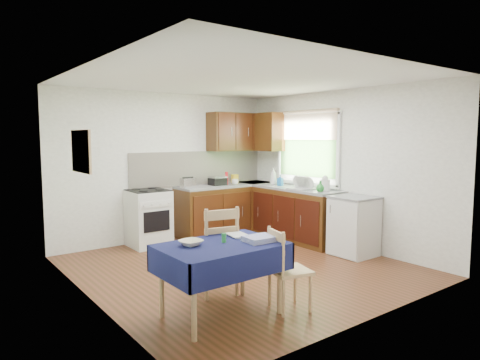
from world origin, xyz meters
TOP-DOWN VIEW (x-y plane):
  - floor at (0.00, 0.00)m, footprint 4.20×4.20m
  - ceiling at (0.00, 0.00)m, footprint 4.00×4.20m
  - wall_back at (0.00, 2.10)m, footprint 4.00×0.02m
  - wall_front at (0.00, -2.10)m, footprint 4.00×0.02m
  - wall_left at (-2.00, 0.00)m, footprint 0.02×4.20m
  - wall_right at (2.00, 0.00)m, footprint 0.02×4.20m
  - base_cabinets at (1.36, 1.26)m, footprint 1.90×2.30m
  - worktop_back at (1.05, 1.80)m, footprint 1.90×0.60m
  - worktop_right at (1.70, 0.65)m, footprint 0.60×1.70m
  - worktop_corner at (1.70, 1.80)m, footprint 0.60×0.60m
  - splashback at (0.65, 2.08)m, footprint 2.70×0.02m
  - upper_cabinets at (1.52, 1.80)m, footprint 1.20×0.85m
  - stove at (-0.50, 1.80)m, footprint 0.60×0.61m
  - window at (1.97, 0.70)m, footprint 0.04×1.48m
  - fridge at (1.70, -0.55)m, footprint 0.58×0.60m
  - corkboard at (-1.97, 0.30)m, footprint 0.04×0.62m
  - dining_table at (-1.10, -1.15)m, footprint 1.19×0.81m
  - chair_far at (-0.82, -0.65)m, footprint 0.52×0.52m
  - chair_near at (-0.50, -1.43)m, footprint 0.46×0.46m
  - toaster at (0.22, 1.76)m, footprint 0.24×0.15m
  - sandwich_press at (0.84, 1.78)m, footprint 0.27×0.23m
  - sauce_bottle at (0.99, 1.72)m, footprint 0.05×0.05m
  - yellow_packet at (1.33, 1.93)m, footprint 0.12×0.09m
  - dish_rack at (1.64, 0.45)m, footprint 0.45×0.35m
  - kettle at (1.69, 0.02)m, footprint 0.15×0.15m
  - cup at (1.16, 1.69)m, footprint 0.14×0.14m
  - soap_bottle_a at (1.66, 1.21)m, footprint 0.14×0.14m
  - soap_bottle_b at (1.68, 1.05)m, footprint 0.12×0.12m
  - soap_bottle_c at (1.61, 0.04)m, footprint 0.15×0.15m
  - plate_bowl at (-1.37, -1.02)m, footprint 0.25×0.25m
  - book at (-0.87, -0.96)m, footprint 0.22×0.28m
  - spice_jar at (-1.05, -1.11)m, footprint 0.04×0.04m
  - tea_towel at (-0.74, -1.30)m, footprint 0.31×0.25m

SIDE VIEW (x-z plane):
  - floor at x=0.00m, z-range 0.00..0.00m
  - base_cabinets at x=1.36m, z-range 0.00..0.86m
  - fridge at x=1.70m, z-range 0.00..0.88m
  - chair_near at x=-0.50m, z-range 0.02..0.87m
  - stove at x=-0.50m, z-range 0.00..0.92m
  - chair_far at x=-0.82m, z-range 0.03..1.03m
  - dining_table at x=-1.10m, z-range 0.26..0.97m
  - book at x=-0.87m, z-range 0.72..0.74m
  - plate_bowl at x=-1.37m, z-range 0.72..0.77m
  - tea_towel at x=-0.74m, z-range 0.72..0.77m
  - spice_jar at x=-1.05m, z-range 0.72..0.81m
  - worktop_back at x=1.05m, z-range 0.86..0.90m
  - worktop_right at x=1.70m, z-range 0.86..0.90m
  - worktop_corner at x=1.70m, z-range 0.86..0.90m
  - dish_rack at x=1.64m, z-range 0.82..1.03m
  - cup at x=1.16m, z-range 0.90..1.00m
  - yellow_packet at x=1.33m, z-range 0.90..1.05m
  - sandwich_press at x=0.84m, z-range 0.90..1.06m
  - toaster at x=0.22m, z-range 0.89..1.08m
  - soap_bottle_c at x=1.61m, z-range 0.90..1.07m
  - soap_bottle_b at x=1.68m, z-range 0.90..1.10m
  - kettle at x=1.69m, z-range 0.89..1.14m
  - sauce_bottle at x=0.99m, z-range 0.90..1.13m
  - soap_bottle_a at x=1.66m, z-range 0.90..1.21m
  - splashback at x=0.65m, z-range 0.90..1.50m
  - wall_back at x=0.00m, z-range 0.00..2.50m
  - wall_front at x=0.00m, z-range 0.00..2.50m
  - wall_left at x=-2.00m, z-range 0.00..2.50m
  - wall_right at x=2.00m, z-range 0.00..2.50m
  - corkboard at x=-1.97m, z-range 1.36..1.83m
  - window at x=1.97m, z-range 1.02..2.28m
  - upper_cabinets at x=1.52m, z-range 1.50..2.20m
  - ceiling at x=0.00m, z-range 2.49..2.51m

